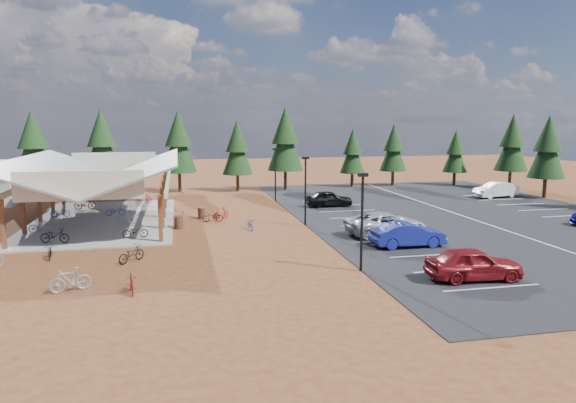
{
  "coord_description": "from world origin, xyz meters",
  "views": [
    {
      "loc": [
        -4.17,
        -34.54,
        7.8
      ],
      "look_at": [
        3.98,
        3.38,
        1.63
      ],
      "focal_mm": 32.0,
      "sensor_mm": 36.0,
      "label": 1
    }
  ],
  "objects_px": {
    "car_4": "(329,199)",
    "car_9": "(496,190)",
    "bike_16": "(213,217)",
    "car_2": "(386,223)",
    "bike_11": "(132,284)",
    "car_1": "(408,235)",
    "lamp_post_0": "(362,215)",
    "trash_bin_1": "(202,213)",
    "bike_2": "(60,212)",
    "lamp_post_1": "(305,186)",
    "bike_6": "(116,211)",
    "bike_5": "(126,218)",
    "bike_7": "(144,199)",
    "bike_14": "(250,224)",
    "car_0": "(474,264)",
    "bike_15": "(221,213)",
    "trash_bin_0": "(179,223)",
    "bike_8": "(50,252)",
    "bike_0": "(55,236)",
    "lamp_post_2": "(275,171)",
    "bike_pavilion": "(101,172)",
    "bike_4": "(135,231)",
    "bike_13": "(70,280)",
    "bike_3": "(85,203)",
    "bike_1": "(40,226)",
    "bike_12": "(131,254)"
  },
  "relations": [
    {
      "from": "car_4",
      "to": "car_9",
      "type": "height_order",
      "value": "car_9"
    },
    {
      "from": "bike_16",
      "to": "car_2",
      "type": "distance_m",
      "value": 13.38
    },
    {
      "from": "bike_11",
      "to": "car_1",
      "type": "bearing_deg",
      "value": 9.58
    },
    {
      "from": "lamp_post_0",
      "to": "trash_bin_1",
      "type": "height_order",
      "value": "lamp_post_0"
    },
    {
      "from": "bike_2",
      "to": "lamp_post_1",
      "type": "bearing_deg",
      "value": -101.92
    },
    {
      "from": "car_1",
      "to": "car_4",
      "type": "height_order",
      "value": "car_1"
    },
    {
      "from": "bike_6",
      "to": "bike_5",
      "type": "bearing_deg",
      "value": -163.15
    },
    {
      "from": "lamp_post_0",
      "to": "bike_7",
      "type": "distance_m",
      "value": 27.3
    },
    {
      "from": "bike_14",
      "to": "car_2",
      "type": "bearing_deg",
      "value": -28.13
    },
    {
      "from": "bike_16",
      "to": "bike_5",
      "type": "bearing_deg",
      "value": -85.93
    },
    {
      "from": "car_0",
      "to": "bike_15",
      "type": "bearing_deg",
      "value": 36.38
    },
    {
      "from": "trash_bin_0",
      "to": "bike_8",
      "type": "xyz_separation_m",
      "value": [
        -7.17,
        -6.75,
        -0.05
      ]
    },
    {
      "from": "bike_14",
      "to": "bike_11",
      "type": "bearing_deg",
      "value": -125.1
    },
    {
      "from": "lamp_post_0",
      "to": "bike_0",
      "type": "xyz_separation_m",
      "value": [
        -16.95,
        9.48,
        -2.38
      ]
    },
    {
      "from": "lamp_post_2",
      "to": "car_2",
      "type": "relative_size",
      "value": 0.92
    },
    {
      "from": "bike_5",
      "to": "bike_15",
      "type": "distance_m",
      "value": 7.12
    },
    {
      "from": "bike_pavilion",
      "to": "bike_4",
      "type": "height_order",
      "value": "bike_pavilion"
    },
    {
      "from": "bike_5",
      "to": "bike_13",
      "type": "bearing_deg",
      "value": 172.47
    },
    {
      "from": "lamp_post_1",
      "to": "car_1",
      "type": "height_order",
      "value": "lamp_post_1"
    },
    {
      "from": "car_0",
      "to": "lamp_post_1",
      "type": "bearing_deg",
      "value": 23.74
    },
    {
      "from": "bike_8",
      "to": "car_4",
      "type": "height_order",
      "value": "car_4"
    },
    {
      "from": "bike_5",
      "to": "car_1",
      "type": "height_order",
      "value": "car_1"
    },
    {
      "from": "bike_8",
      "to": "car_0",
      "type": "xyz_separation_m",
      "value": [
        21.32,
        -8.6,
        0.43
      ]
    },
    {
      "from": "bike_2",
      "to": "bike_3",
      "type": "distance_m",
      "value": 3.38
    },
    {
      "from": "lamp_post_2",
      "to": "car_4",
      "type": "bearing_deg",
      "value": -46.62
    },
    {
      "from": "bike_1",
      "to": "bike_4",
      "type": "distance_m",
      "value": 7.21
    },
    {
      "from": "bike_0",
      "to": "bike_16",
      "type": "bearing_deg",
      "value": -47.8
    },
    {
      "from": "bike_12",
      "to": "car_9",
      "type": "relative_size",
      "value": 0.39
    },
    {
      "from": "bike_8",
      "to": "bike_14",
      "type": "bearing_deg",
      "value": 14.05
    },
    {
      "from": "lamp_post_1",
      "to": "bike_0",
      "type": "bearing_deg",
      "value": -171.55
    },
    {
      "from": "bike_13",
      "to": "car_1",
      "type": "distance_m",
      "value": 19.35
    },
    {
      "from": "car_2",
      "to": "bike_16",
      "type": "bearing_deg",
      "value": 51.63
    },
    {
      "from": "trash_bin_0",
      "to": "bike_11",
      "type": "distance_m",
      "value": 14.03
    },
    {
      "from": "bike_13",
      "to": "car_1",
      "type": "height_order",
      "value": "car_1"
    },
    {
      "from": "car_1",
      "to": "bike_1",
      "type": "bearing_deg",
      "value": 69.17
    },
    {
      "from": "bike_0",
      "to": "bike_3",
      "type": "height_order",
      "value": "bike_3"
    },
    {
      "from": "lamp_post_1",
      "to": "bike_13",
      "type": "relative_size",
      "value": 2.79
    },
    {
      "from": "bike_6",
      "to": "car_1",
      "type": "bearing_deg",
      "value": -127.55
    },
    {
      "from": "lamp_post_0",
      "to": "bike_14",
      "type": "height_order",
      "value": "lamp_post_0"
    },
    {
      "from": "bike_0",
      "to": "bike_4",
      "type": "xyz_separation_m",
      "value": [
        4.86,
        0.52,
        -0.06
      ]
    },
    {
      "from": "lamp_post_1",
      "to": "bike_3",
      "type": "height_order",
      "value": "lamp_post_1"
    },
    {
      "from": "car_1",
      "to": "lamp_post_1",
      "type": "bearing_deg",
      "value": 30.64
    },
    {
      "from": "bike_4",
      "to": "bike_14",
      "type": "relative_size",
      "value": 1.06
    },
    {
      "from": "bike_pavilion",
      "to": "bike_4",
      "type": "xyz_separation_m",
      "value": [
        2.91,
        -7.0,
        -3.29
      ]
    },
    {
      "from": "bike_7",
      "to": "car_0",
      "type": "bearing_deg",
      "value": -160.65
    },
    {
      "from": "bike_5",
      "to": "bike_8",
      "type": "bearing_deg",
      "value": 155.79
    },
    {
      "from": "bike_0",
      "to": "bike_5",
      "type": "bearing_deg",
      "value": -21.09
    },
    {
      "from": "bike_11",
      "to": "bike_13",
      "type": "distance_m",
      "value": 2.89
    },
    {
      "from": "bike_6",
      "to": "car_2",
      "type": "height_order",
      "value": "car_2"
    },
    {
      "from": "bike_2",
      "to": "bike_3",
      "type": "height_order",
      "value": "bike_3"
    }
  ]
}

